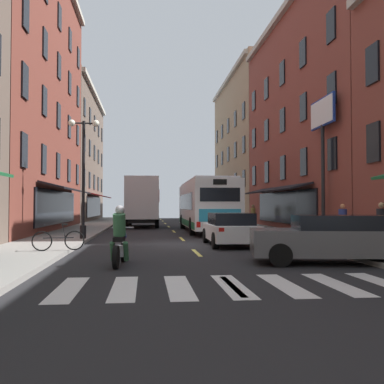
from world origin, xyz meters
TOP-DOWN VIEW (x-y plane):
  - ground_plane at (0.00, 0.00)m, footprint 34.80×80.00m
  - lane_centre_dashes at (0.00, -0.25)m, footprint 0.14×73.90m
  - crosswalk_near at (0.00, -10.00)m, footprint 7.10×2.80m
  - sidewalk_left at (-5.90, 0.00)m, footprint 3.00×80.00m
  - sidewalk_right at (5.90, 0.00)m, footprint 3.00×80.00m
  - billboard_sign at (7.05, 2.43)m, footprint 0.40×2.89m
  - transit_bus at (2.00, 9.13)m, footprint 2.72×11.86m
  - box_truck at (-2.03, 15.63)m, footprint 2.56×7.81m
  - sedan_near at (3.60, -6.77)m, footprint 4.87×2.61m
  - sedan_mid at (1.70, -0.85)m, footprint 1.92×4.32m
  - motorcycle_rider at (-2.49, -6.61)m, footprint 0.63×2.07m
  - bicycle_near at (-4.70, -3.65)m, footprint 1.69×0.52m
  - pedestrian_near at (5.21, 14.61)m, footprint 0.45×0.52m
  - pedestrian_mid at (6.35, 14.26)m, footprint 0.36×0.36m
  - pedestrian_far at (6.82, -3.53)m, footprint 0.36×0.36m
  - pedestrian_rear at (6.78, -0.38)m, footprint 0.36×0.36m
  - street_lamp_twin at (-4.67, 1.98)m, footprint 1.42×0.32m

SIDE VIEW (x-z plane):
  - ground_plane at x=0.00m, z-range -0.10..0.00m
  - lane_centre_dashes at x=0.00m, z-range 0.00..0.01m
  - crosswalk_near at x=0.00m, z-range 0.00..0.01m
  - sidewalk_left at x=-5.90m, z-range 0.00..0.14m
  - sidewalk_right at x=5.90m, z-range 0.00..0.14m
  - bicycle_near at x=-4.70m, z-range 0.05..0.96m
  - sedan_mid at x=1.70m, z-range 0.01..1.37m
  - motorcycle_rider at x=-2.49m, z-range -0.12..1.54m
  - sedan_near at x=3.60m, z-range 0.03..1.41m
  - pedestrian_mid at x=6.35m, z-range 0.16..1.74m
  - pedestrian_rear at x=6.78m, z-range 0.16..1.75m
  - pedestrian_far at x=6.82m, z-range 0.16..1.80m
  - pedestrian_near at x=5.21m, z-range 0.20..2.02m
  - transit_bus at x=2.00m, z-range 0.08..3.29m
  - box_truck at x=-2.03m, z-range 0.07..3.80m
  - street_lamp_twin at x=-4.67m, z-range 0.43..5.94m
  - billboard_sign at x=7.05m, z-range 1.96..8.89m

